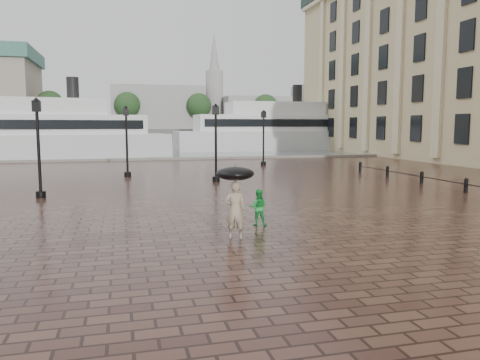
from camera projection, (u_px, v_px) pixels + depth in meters
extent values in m
plane|color=#321B17|center=(210.00, 242.00, 13.28)|extent=(300.00, 300.00, 0.00)
plane|color=#455054|center=(132.00, 140.00, 101.80)|extent=(240.00, 240.00, 0.00)
cube|color=slate|center=(147.00, 160.00, 44.07)|extent=(80.00, 0.60, 0.30)
cube|color=#4C4C47|center=(127.00, 131.00, 167.12)|extent=(300.00, 60.00, 2.00)
cube|color=gray|center=(157.00, 108.00, 159.02)|extent=(30.00, 22.00, 14.00)
cube|color=gray|center=(256.00, 113.00, 167.80)|extent=(25.00, 22.00, 11.00)
cube|color=gray|center=(345.00, 107.00, 176.12)|extent=(35.00, 22.00, 16.00)
cylinder|color=gray|center=(215.00, 100.00, 163.58)|extent=(6.00, 6.00, 20.00)
cone|color=gray|center=(214.00, 59.00, 161.94)|extent=(5.00, 5.00, 18.00)
cylinder|color=#2D2119|center=(51.00, 123.00, 140.06)|extent=(1.00, 1.00, 8.00)
sphere|color=#223C1B|center=(50.00, 104.00, 139.42)|extent=(8.00, 8.00, 8.00)
cylinder|color=#2D2119|center=(128.00, 123.00, 145.60)|extent=(1.00, 1.00, 8.00)
sphere|color=#223C1B|center=(127.00, 105.00, 144.95)|extent=(8.00, 8.00, 8.00)
cylinder|color=#2D2119|center=(199.00, 123.00, 151.13)|extent=(1.00, 1.00, 8.00)
sphere|color=#223C1B|center=(199.00, 106.00, 150.49)|extent=(8.00, 8.00, 8.00)
cylinder|color=#2D2119|center=(266.00, 123.00, 156.66)|extent=(1.00, 1.00, 8.00)
sphere|color=#223C1B|center=(266.00, 106.00, 156.02)|extent=(8.00, 8.00, 8.00)
cylinder|color=#2D2119|center=(327.00, 123.00, 162.20)|extent=(1.00, 1.00, 8.00)
sphere|color=#223C1B|center=(328.00, 107.00, 161.55)|extent=(8.00, 8.00, 8.00)
cylinder|color=#2D2119|center=(385.00, 123.00, 167.73)|extent=(1.00, 1.00, 8.00)
sphere|color=#223C1B|center=(386.00, 108.00, 167.09)|extent=(8.00, 8.00, 8.00)
cylinder|color=black|center=(466.00, 187.00, 22.95)|extent=(0.20, 0.20, 0.60)
sphere|color=black|center=(466.00, 180.00, 22.91)|extent=(0.22, 0.22, 0.22)
cylinder|color=black|center=(422.00, 179.00, 26.32)|extent=(0.20, 0.20, 0.60)
sphere|color=black|center=(422.00, 173.00, 26.28)|extent=(0.22, 0.22, 0.22)
cylinder|color=black|center=(387.00, 173.00, 29.68)|extent=(0.20, 0.20, 0.60)
sphere|color=black|center=(388.00, 168.00, 29.65)|extent=(0.22, 0.22, 0.22)
cylinder|color=black|center=(360.00, 168.00, 33.05)|extent=(0.20, 0.20, 0.60)
sphere|color=black|center=(360.00, 163.00, 33.01)|extent=(0.22, 0.22, 0.22)
cylinder|color=black|center=(41.00, 194.00, 21.41)|extent=(0.44, 0.44, 0.30)
cylinder|color=black|center=(39.00, 154.00, 21.20)|extent=(0.14, 0.14, 4.00)
cube|color=black|center=(36.00, 106.00, 20.94)|extent=(0.35, 0.35, 0.50)
sphere|color=beige|center=(36.00, 106.00, 20.94)|extent=(0.28, 0.28, 0.28)
cylinder|color=black|center=(216.00, 179.00, 27.48)|extent=(0.44, 0.44, 0.30)
cylinder|color=black|center=(216.00, 148.00, 27.26)|extent=(0.14, 0.14, 4.00)
cube|color=black|center=(216.00, 110.00, 27.01)|extent=(0.35, 0.35, 0.50)
sphere|color=beige|center=(216.00, 110.00, 27.01)|extent=(0.28, 0.28, 0.28)
cylinder|color=black|center=(263.00, 163.00, 38.57)|extent=(0.44, 0.44, 0.30)
cylinder|color=black|center=(263.00, 141.00, 38.36)|extent=(0.14, 0.14, 4.00)
cube|color=black|center=(264.00, 115.00, 38.10)|extent=(0.35, 0.35, 0.50)
sphere|color=beige|center=(264.00, 115.00, 38.10)|extent=(0.28, 0.28, 0.28)
cylinder|color=black|center=(128.00, 174.00, 30.09)|extent=(0.44, 0.44, 0.30)
cylinder|color=black|center=(127.00, 146.00, 29.88)|extent=(0.14, 0.14, 4.00)
cube|color=black|center=(126.00, 112.00, 29.63)|extent=(0.35, 0.35, 0.50)
sphere|color=beige|center=(126.00, 112.00, 29.63)|extent=(0.28, 0.28, 0.28)
imported|color=tan|center=(235.00, 210.00, 13.59)|extent=(0.72, 0.59, 1.70)
imported|color=green|center=(258.00, 207.00, 15.45)|extent=(0.71, 0.63, 1.21)
cube|color=silver|center=(44.00, 147.00, 46.34)|extent=(25.32, 10.90, 2.36)
cube|color=silver|center=(43.00, 125.00, 46.09)|extent=(20.34, 9.11, 1.97)
cube|color=silver|center=(42.00, 106.00, 45.88)|extent=(12.51, 6.89, 1.58)
cylinder|color=black|center=(73.00, 89.00, 46.98)|extent=(1.18, 1.18, 2.36)
cube|color=black|center=(45.00, 125.00, 43.76)|extent=(18.33, 3.99, 0.89)
cube|color=black|center=(41.00, 125.00, 48.41)|extent=(18.33, 3.99, 0.89)
cube|color=silver|center=(275.00, 140.00, 62.21)|extent=(26.30, 6.61, 2.52)
cube|color=silver|center=(275.00, 123.00, 61.94)|extent=(21.05, 5.70, 2.10)
cube|color=silver|center=(275.00, 109.00, 61.72)|extent=(12.65, 4.98, 1.68)
cylinder|color=black|center=(297.00, 95.00, 62.31)|extent=(1.26, 1.26, 2.52)
cube|color=black|center=(282.00, 123.00, 59.28)|extent=(19.93, 0.34, 0.94)
cube|color=black|center=(268.00, 123.00, 64.61)|extent=(19.93, 0.34, 0.94)
cylinder|color=black|center=(235.00, 190.00, 13.52)|extent=(0.02, 0.02, 0.95)
ellipsoid|color=black|center=(235.00, 174.00, 13.47)|extent=(1.10, 1.10, 0.39)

